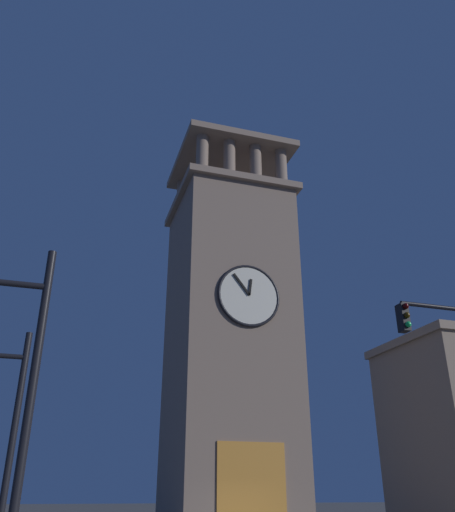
# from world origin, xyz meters

# --- Properties ---
(clocktower) EXTENTS (6.65, 7.04, 23.94)m
(clocktower) POSITION_xyz_m (-0.64, -5.81, 9.55)
(clocktower) COLOR gray
(clocktower) RESTS_ON ground_plane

